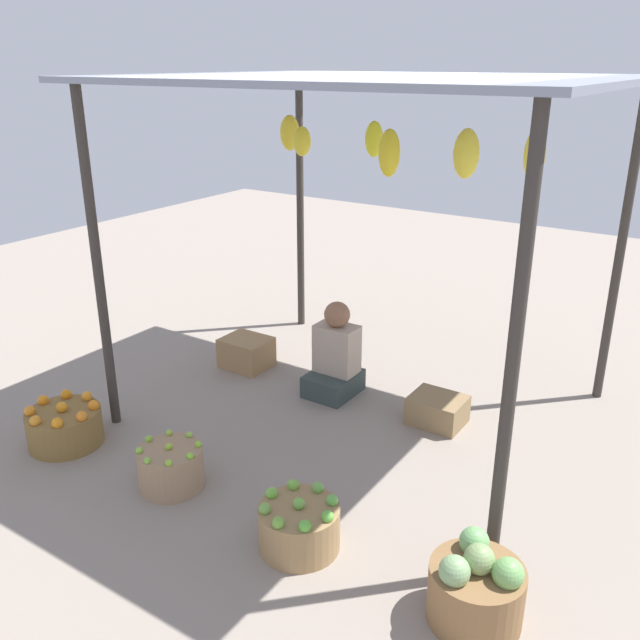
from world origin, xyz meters
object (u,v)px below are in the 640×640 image
(vendor_person, at_px, (335,359))
(basket_limes, at_px, (171,467))
(basket_green_apples, at_px, (299,526))
(basket_oranges, at_px, (65,426))
(wooden_crate_stacked_rear, at_px, (246,352))
(basket_cabbages, at_px, (476,588))
(wooden_crate_near_vendor, at_px, (437,410))

(vendor_person, xyz_separation_m, basket_limes, (-0.17, -1.69, -0.16))
(basket_limes, bearing_deg, basket_green_apples, -1.40)
(basket_oranges, relative_size, wooden_crate_stacked_rear, 1.28)
(wooden_crate_stacked_rear, bearing_deg, basket_limes, -65.78)
(basket_cabbages, bearing_deg, basket_oranges, -178.87)
(vendor_person, height_order, basket_cabbages, vendor_person)
(basket_oranges, distance_m, basket_green_apples, 2.02)
(basket_oranges, xyz_separation_m, basket_cabbages, (3.04, 0.06, 0.05))
(basket_limes, distance_m, wooden_crate_near_vendor, 2.00)
(basket_cabbages, relative_size, wooden_crate_near_vendor, 1.17)
(basket_oranges, relative_size, basket_limes, 1.24)
(vendor_person, relative_size, basket_oranges, 1.51)
(basket_limes, distance_m, basket_cabbages, 2.04)
(basket_limes, distance_m, basket_green_apples, 1.02)
(basket_oranges, distance_m, basket_cabbages, 3.04)
(basket_cabbages, height_order, wooden_crate_near_vendor, basket_cabbages)
(basket_green_apples, relative_size, basket_cabbages, 0.99)
(vendor_person, height_order, wooden_crate_near_vendor, vendor_person)
(basket_limes, height_order, wooden_crate_stacked_rear, basket_limes)
(wooden_crate_stacked_rear, bearing_deg, wooden_crate_near_vendor, 0.24)
(basket_green_apples, distance_m, wooden_crate_near_vendor, 1.71)
(vendor_person, distance_m, basket_green_apples, 1.92)
(wooden_crate_near_vendor, bearing_deg, vendor_person, 179.71)
(basket_limes, bearing_deg, wooden_crate_stacked_rear, 114.22)
(basket_limes, height_order, basket_green_apples, basket_green_apples)
(vendor_person, xyz_separation_m, wooden_crate_near_vendor, (0.91, -0.00, -0.19))
(basket_oranges, relative_size, basket_green_apples, 1.13)
(wooden_crate_near_vendor, bearing_deg, wooden_crate_stacked_rear, -179.76)
(vendor_person, distance_m, basket_limes, 1.71)
(vendor_person, bearing_deg, basket_cabbages, -41.92)
(basket_oranges, distance_m, wooden_crate_near_vendor, 2.71)
(basket_oranges, xyz_separation_m, basket_limes, (1.00, 0.04, 0.00))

